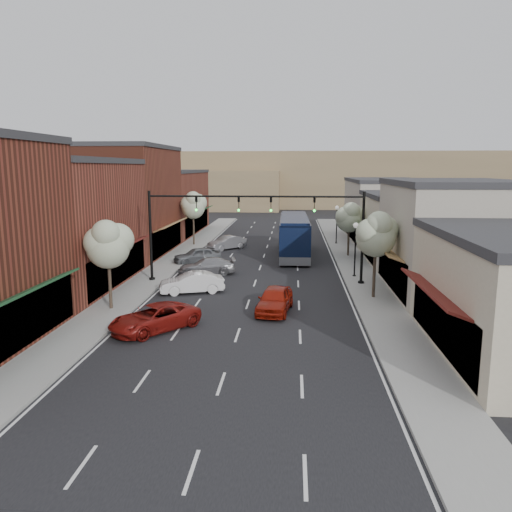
% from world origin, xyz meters
% --- Properties ---
extents(ground, '(160.00, 160.00, 0.00)m').
position_xyz_m(ground, '(0.00, 0.00, 0.00)').
color(ground, black).
rests_on(ground, ground).
extents(sidewalk_left, '(2.80, 73.00, 0.15)m').
position_xyz_m(sidewalk_left, '(-8.40, 18.50, 0.07)').
color(sidewalk_left, gray).
rests_on(sidewalk_left, ground).
extents(sidewalk_right, '(2.80, 73.00, 0.15)m').
position_xyz_m(sidewalk_right, '(8.40, 18.50, 0.07)').
color(sidewalk_right, gray).
rests_on(sidewalk_right, ground).
extents(curb_left, '(0.25, 73.00, 0.17)m').
position_xyz_m(curb_left, '(-7.00, 18.50, 0.07)').
color(curb_left, gray).
rests_on(curb_left, ground).
extents(curb_right, '(0.25, 73.00, 0.17)m').
position_xyz_m(curb_right, '(7.00, 18.50, 0.07)').
color(curb_right, gray).
rests_on(curb_right, ground).
extents(bldg_left_midnear, '(10.14, 14.10, 9.40)m').
position_xyz_m(bldg_left_midnear, '(-14.23, 6.00, 4.66)').
color(bldg_left_midnear, brown).
rests_on(bldg_left_midnear, ground).
extents(bldg_left_midfar, '(10.14, 14.10, 10.90)m').
position_xyz_m(bldg_left_midfar, '(-14.24, 20.00, 5.40)').
color(bldg_left_midfar, maroon).
rests_on(bldg_left_midfar, ground).
extents(bldg_left_far, '(10.14, 18.10, 8.40)m').
position_xyz_m(bldg_left_far, '(-14.22, 36.00, 4.16)').
color(bldg_left_far, brown).
rests_on(bldg_left_far, ground).
extents(bldg_right_midnear, '(9.14, 12.10, 7.90)m').
position_xyz_m(bldg_right_midnear, '(13.72, 6.00, 3.91)').
color(bldg_right_midnear, '#A69F8E').
rests_on(bldg_right_midnear, ground).
extents(bldg_right_midfar, '(9.14, 12.10, 6.40)m').
position_xyz_m(bldg_right_midfar, '(13.70, 18.00, 3.17)').
color(bldg_right_midfar, beige).
rests_on(bldg_right_midfar, ground).
extents(bldg_right_far, '(9.14, 16.10, 7.40)m').
position_xyz_m(bldg_right_far, '(13.71, 32.00, 3.66)').
color(bldg_right_far, '#A69F8E').
rests_on(bldg_right_far, ground).
extents(hill_far, '(120.00, 30.00, 12.00)m').
position_xyz_m(hill_far, '(0.00, 90.00, 6.00)').
color(hill_far, '#7A6647').
rests_on(hill_far, ground).
extents(hill_near, '(50.00, 20.00, 8.00)m').
position_xyz_m(hill_near, '(-25.00, 78.00, 4.00)').
color(hill_near, '#7A6647').
rests_on(hill_near, ground).
extents(signal_mast_right, '(8.22, 0.46, 7.00)m').
position_xyz_m(signal_mast_right, '(5.62, 8.00, 4.62)').
color(signal_mast_right, black).
rests_on(signal_mast_right, ground).
extents(signal_mast_left, '(8.22, 0.46, 7.00)m').
position_xyz_m(signal_mast_left, '(-5.62, 8.00, 4.62)').
color(signal_mast_left, black).
rests_on(signal_mast_left, ground).
extents(tree_right_near, '(2.85, 2.65, 5.95)m').
position_xyz_m(tree_right_near, '(8.35, 3.94, 4.45)').
color(tree_right_near, '#47382B').
rests_on(tree_right_near, ground).
extents(tree_right_far, '(2.85, 2.65, 5.43)m').
position_xyz_m(tree_right_far, '(8.35, 19.94, 3.99)').
color(tree_right_far, '#47382B').
rests_on(tree_right_far, ground).
extents(tree_left_near, '(2.85, 2.65, 5.69)m').
position_xyz_m(tree_left_near, '(-8.25, -0.06, 4.22)').
color(tree_left_near, '#47382B').
rests_on(tree_left_near, ground).
extents(tree_left_far, '(2.85, 2.65, 6.13)m').
position_xyz_m(tree_left_far, '(-8.25, 25.94, 4.60)').
color(tree_left_far, '#47382B').
rests_on(tree_left_far, ground).
extents(lamp_post_near, '(0.44, 0.44, 4.44)m').
position_xyz_m(lamp_post_near, '(7.80, 10.50, 3.01)').
color(lamp_post_near, black).
rests_on(lamp_post_near, ground).
extents(lamp_post_far, '(0.44, 0.44, 4.44)m').
position_xyz_m(lamp_post_far, '(7.80, 28.00, 3.01)').
color(lamp_post_far, black).
rests_on(lamp_post_far, ground).
extents(coach_bus, '(3.01, 12.88, 3.92)m').
position_xyz_m(coach_bus, '(2.96, 20.40, 2.04)').
color(coach_bus, '#0C1632').
rests_on(coach_bus, ground).
extents(red_hatchback, '(2.44, 4.80, 1.57)m').
position_xyz_m(red_hatchback, '(1.80, 0.43, 0.78)').
color(red_hatchback, maroon).
rests_on(red_hatchback, ground).
extents(parked_car_a, '(5.04, 5.40, 1.41)m').
position_xyz_m(parked_car_a, '(-4.55, -3.57, 0.71)').
color(parked_car_a, maroon).
rests_on(parked_car_a, ground).
extents(parked_car_b, '(4.74, 2.86, 1.48)m').
position_xyz_m(parked_car_b, '(-4.20, 4.69, 0.74)').
color(parked_car_b, silver).
rests_on(parked_car_b, ground).
extents(parked_car_c, '(5.00, 2.82, 1.37)m').
position_xyz_m(parked_car_c, '(-4.20, 10.89, 0.68)').
color(parked_car_c, gray).
rests_on(parked_car_c, ground).
extents(parked_car_d, '(4.70, 3.56, 1.49)m').
position_xyz_m(parked_car_d, '(-5.88, 15.52, 0.75)').
color(parked_car_d, slate).
rests_on(parked_car_d, ground).
extents(parked_car_e, '(4.20, 4.19, 1.45)m').
position_xyz_m(parked_car_e, '(-4.21, 23.64, 0.72)').
color(parked_car_e, gray).
rests_on(parked_car_e, ground).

